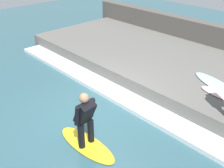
{
  "coord_description": "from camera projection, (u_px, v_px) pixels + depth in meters",
  "views": [
    {
      "loc": [
        -3.9,
        -4.72,
        4.31
      ],
      "look_at": [
        0.57,
        0.0,
        0.7
      ],
      "focal_mm": 42.0,
      "sensor_mm": 36.0,
      "label": 1
    }
  ],
  "objects": [
    {
      "name": "surfer_riding",
      "position": [
        85.0,
        117.0,
        5.84
      ],
      "size": [
        0.54,
        0.45,
        1.38
      ],
      "color": "black",
      "rests_on": "surfboard_riding"
    },
    {
      "name": "wave_foam_crest",
      "position": [
        122.0,
        97.0,
        8.02
      ],
      "size": [
        0.72,
        11.3,
        0.13
      ],
      "primitive_type": "cube",
      "color": "white",
      "rests_on": "ground_plane"
    },
    {
      "name": "surfboard_riding",
      "position": [
        87.0,
        144.0,
        6.23
      ],
      "size": [
        0.66,
        1.78,
        0.06
      ],
      "color": "yellow",
      "rests_on": "ground_plane"
    },
    {
      "name": "back_wall",
      "position": [
        208.0,
        40.0,
        10.73
      ],
      "size": [
        0.5,
        12.49,
        1.36
      ],
      "primitive_type": "cube",
      "color": "#544F49",
      "rests_on": "ground_plane"
    },
    {
      "name": "concrete_ledge",
      "position": [
        172.0,
        67.0,
        9.46
      ],
      "size": [
        4.4,
        11.9,
        0.53
      ],
      "primitive_type": "cube",
      "color": "#66635E",
      "rests_on": "ground_plane"
    },
    {
      "name": "ground_plane",
      "position": [
        97.0,
        112.0,
        7.44
      ],
      "size": [
        28.0,
        28.0,
        0.0
      ],
      "primitive_type": "plane",
      "color": "#335B66"
    },
    {
      "name": "surfboard_spare",
      "position": [
        219.0,
        86.0,
        7.64
      ],
      "size": [
        1.16,
        1.97,
        0.06
      ],
      "color": "silver",
      "rests_on": "concrete_ledge"
    }
  ]
}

